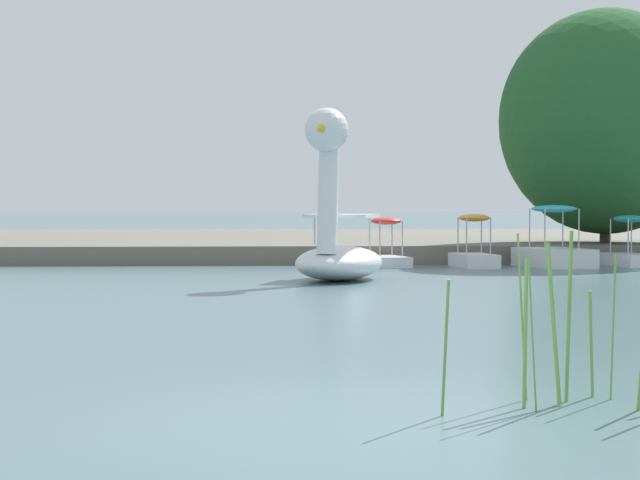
{
  "coord_description": "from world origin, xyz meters",
  "views": [
    {
      "loc": [
        -0.97,
        -9.1,
        1.73
      ],
      "look_at": [
        0.69,
        19.04,
        0.85
      ],
      "focal_mm": 65.27,
      "sensor_mm": 36.0,
      "label": 1
    }
  ],
  "objects_px": {
    "swan_boat": "(337,237)",
    "pedal_boat_orange": "(474,251)",
    "pedal_boat_teal": "(630,250)",
    "tree_willow_overhanging": "(606,122)",
    "pedal_boat_red": "(386,251)",
    "pedal_boat_cyan": "(554,251)"
  },
  "relations": [
    {
      "from": "pedal_boat_cyan",
      "to": "pedal_boat_red",
      "type": "bearing_deg",
      "value": 176.43
    },
    {
      "from": "pedal_boat_teal",
      "to": "swan_boat",
      "type": "bearing_deg",
      "value": -146.59
    },
    {
      "from": "tree_willow_overhanging",
      "to": "swan_boat",
      "type": "bearing_deg",
      "value": -134.18
    },
    {
      "from": "pedal_boat_red",
      "to": "tree_willow_overhanging",
      "type": "relative_size",
      "value": 0.21
    },
    {
      "from": "pedal_boat_cyan",
      "to": "tree_willow_overhanging",
      "type": "xyz_separation_m",
      "value": [
        2.57,
        3.74,
        3.79
      ]
    },
    {
      "from": "pedal_boat_red",
      "to": "pedal_boat_cyan",
      "type": "bearing_deg",
      "value": -3.57
    },
    {
      "from": "pedal_boat_red",
      "to": "pedal_boat_cyan",
      "type": "relative_size",
      "value": 0.74
    },
    {
      "from": "pedal_boat_red",
      "to": "tree_willow_overhanging",
      "type": "bearing_deg",
      "value": 25.78
    },
    {
      "from": "pedal_boat_cyan",
      "to": "pedal_boat_teal",
      "type": "distance_m",
      "value": 2.18
    },
    {
      "from": "swan_boat",
      "to": "pedal_boat_teal",
      "type": "bearing_deg",
      "value": 33.41
    },
    {
      "from": "pedal_boat_cyan",
      "to": "tree_willow_overhanging",
      "type": "relative_size",
      "value": 0.28
    },
    {
      "from": "swan_boat",
      "to": "pedal_boat_red",
      "type": "xyz_separation_m",
      "value": [
        1.78,
        5.74,
        -0.55
      ]
    },
    {
      "from": "pedal_boat_orange",
      "to": "pedal_boat_cyan",
      "type": "relative_size",
      "value": 0.73
    },
    {
      "from": "pedal_boat_cyan",
      "to": "tree_willow_overhanging",
      "type": "distance_m",
      "value": 5.92
    },
    {
      "from": "swan_boat",
      "to": "pedal_boat_orange",
      "type": "relative_size",
      "value": 1.97
    },
    {
      "from": "pedal_boat_red",
      "to": "tree_willow_overhanging",
      "type": "distance_m",
      "value": 8.81
    },
    {
      "from": "tree_willow_overhanging",
      "to": "pedal_boat_red",
      "type": "bearing_deg",
      "value": -154.22
    },
    {
      "from": "swan_boat",
      "to": "pedal_boat_orange",
      "type": "distance_m",
      "value": 6.79
    },
    {
      "from": "pedal_boat_orange",
      "to": "pedal_boat_teal",
      "type": "relative_size",
      "value": 0.98
    },
    {
      "from": "pedal_boat_orange",
      "to": "swan_boat",
      "type": "bearing_deg",
      "value": -127.69
    },
    {
      "from": "pedal_boat_orange",
      "to": "tree_willow_overhanging",
      "type": "relative_size",
      "value": 0.21
    },
    {
      "from": "pedal_boat_red",
      "to": "pedal_boat_cyan",
      "type": "xyz_separation_m",
      "value": [
        4.58,
        -0.29,
        0.01
      ]
    }
  ]
}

